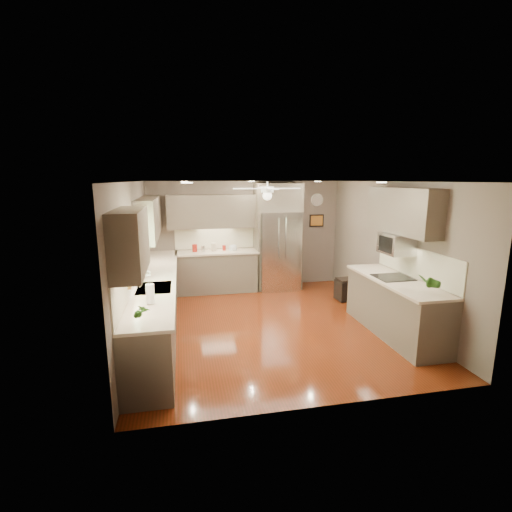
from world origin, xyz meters
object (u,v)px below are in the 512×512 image
object	(u,v)px
potted_plant_left	(142,312)
paper_towel	(150,294)
canister_a	(195,248)
canister_b	(203,249)
microwave	(397,244)
refrigerator	(278,239)
canister_c	(214,247)
stool	(346,289)
canister_d	(224,248)
potted_plant_right	(429,282)
soap_bottle	(147,273)
bowl	(233,249)

from	to	relation	value
potted_plant_left	paper_towel	size ratio (longest dim) A/B	1.01
canister_a	canister_b	size ratio (longest dim) A/B	1.35
canister_a	canister_b	xyz separation A→B (m)	(0.19, -0.03, -0.01)
microwave	paper_towel	size ratio (longest dim) A/B	2.01
refrigerator	potted_plant_left	bearing A→B (deg)	-123.09
canister_b	canister_c	distance (m)	0.24
refrigerator	microwave	distance (m)	3.03
refrigerator	stool	world-z (taller)	refrigerator
canister_b	stool	world-z (taller)	canister_b
canister_c	canister_d	distance (m)	0.24
canister_d	potted_plant_right	world-z (taller)	potted_plant_right
potted_plant_right	refrigerator	distance (m)	3.93
canister_d	paper_towel	bearing A→B (deg)	-111.32
canister_a	refrigerator	size ratio (longest dim) A/B	0.07
canister_b	potted_plant_right	size ratio (longest dim) A/B	0.39
canister_b	soap_bottle	xyz separation A→B (m)	(-1.04, -2.10, 0.02)
canister_d	potted_plant_left	xyz separation A→B (m)	(-1.42, -4.18, 0.08)
soap_bottle	microwave	distance (m)	4.17
canister_b	canister_c	bearing A→B (deg)	9.07
canister_c	bowl	xyz separation A→B (m)	(0.43, -0.04, -0.06)
canister_b	potted_plant_right	bearing A→B (deg)	-51.84
microwave	stool	distance (m)	1.98
canister_d	potted_plant_left	distance (m)	4.42
potted_plant_left	bowl	xyz separation A→B (m)	(1.61, 4.11, -0.11)
potted_plant_left	canister_a	bearing A→B (deg)	79.75
microwave	potted_plant_right	bearing A→B (deg)	-95.61
potted_plant_left	canister_c	bearing A→B (deg)	74.19
canister_d	potted_plant_right	bearing A→B (deg)	-57.08
potted_plant_left	stool	size ratio (longest dim) A/B	0.61
canister_c	canister_d	bearing A→B (deg)	6.70
canister_d	stool	world-z (taller)	canister_d
canister_a	microwave	size ratio (longest dim) A/B	0.32
canister_c	stool	xyz separation A→B (m)	(2.68, -1.24, -0.79)
soap_bottle	paper_towel	world-z (taller)	paper_towel
canister_c	potted_plant_left	distance (m)	4.32
refrigerator	potted_plant_right	bearing A→B (deg)	-71.84
microwave	stool	bearing A→B (deg)	95.25
potted_plant_left	canister_d	bearing A→B (deg)	71.30
canister_c	refrigerator	xyz separation A→B (m)	(1.49, -0.06, 0.16)
soap_bottle	bowl	distance (m)	2.71
canister_a	stool	world-z (taller)	canister_a
bowl	refrigerator	distance (m)	1.08
soap_bottle	potted_plant_right	distance (m)	4.33
microwave	paper_towel	bearing A→B (deg)	-169.68
bowl	paper_towel	size ratio (longest dim) A/B	0.81
potted_plant_right	stool	size ratio (longest dim) A/B	0.75
canister_d	paper_towel	world-z (taller)	paper_towel
canister_d	bowl	size ratio (longest dim) A/B	0.54
soap_bottle	potted_plant_left	world-z (taller)	potted_plant_left
canister_a	paper_towel	size ratio (longest dim) A/B	0.65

